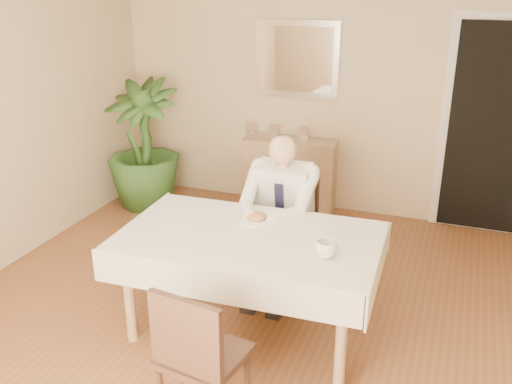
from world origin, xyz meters
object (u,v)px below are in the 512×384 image
at_px(chair_near, 197,353).
at_px(potted_palm, 143,145).
at_px(sideboard, 290,174).
at_px(seated_man, 278,210).
at_px(dining_table, 249,246).
at_px(coffee_mug, 326,249).
at_px(chair_far, 289,217).

bearing_deg(chair_near, potted_palm, 133.77).
xyz_separation_m(sideboard, potted_palm, (-1.47, -0.45, 0.30)).
distance_m(chair_near, sideboard, 3.23).
bearing_deg(potted_palm, sideboard, 17.12).
bearing_deg(seated_man, sideboard, 104.06).
distance_m(dining_table, seated_man, 0.59).
relative_size(coffee_mug, potted_palm, 0.10).
relative_size(chair_near, coffee_mug, 6.71).
bearing_deg(chair_near, coffee_mug, 68.21).
bearing_deg(chair_far, coffee_mug, -56.69).
bearing_deg(sideboard, potted_palm, -166.59).
bearing_deg(sideboard, dining_table, -83.27).
bearing_deg(chair_far, seated_man, -85.07).
xyz_separation_m(chair_near, potted_palm, (-1.95, 2.73, 0.17)).
bearing_deg(sideboard, chair_far, -76.80).
bearing_deg(sideboard, chair_near, -85.11).
bearing_deg(chair_far, potted_palm, 159.20).
height_order(chair_far, sideboard, chair_far).
bearing_deg(chair_near, seated_man, 100.85).
bearing_deg(dining_table, potted_palm, 134.31).
distance_m(dining_table, coffee_mug, 0.57).
xyz_separation_m(chair_far, seated_man, (-0.00, -0.29, 0.17)).
relative_size(dining_table, chair_near, 1.96).
distance_m(chair_far, potted_palm, 2.09).
relative_size(dining_table, chair_far, 1.91).
xyz_separation_m(chair_far, coffee_mug, (0.54, -1.01, 0.29)).
height_order(sideboard, potted_palm, potted_palm).
xyz_separation_m(seated_man, sideboard, (-0.41, 1.65, -0.31)).
height_order(seated_man, sideboard, seated_man).
distance_m(chair_far, coffee_mug, 1.18).
height_order(dining_table, sideboard, sideboard).
xyz_separation_m(coffee_mug, potted_palm, (-2.43, 1.91, -0.13)).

